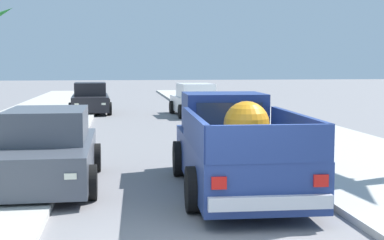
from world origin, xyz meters
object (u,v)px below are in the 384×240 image
pickup_truck (235,148)px  car_left_mid (48,150)px  car_right_near (195,101)px  car_left_near (90,99)px

pickup_truck → car_left_mid: pickup_truck is taller
pickup_truck → car_right_near: bearing=84.6°
pickup_truck → car_left_near: (-3.62, 17.14, -0.09)m
pickup_truck → car_left_near: bearing=101.9°
pickup_truck → car_left_mid: bearing=167.7°
pickup_truck → car_left_mid: 3.75m
car_right_near → pickup_truck: bearing=-95.4°
pickup_truck → car_left_near: size_ratio=1.22×
car_left_near → car_right_near: 5.43m
pickup_truck → car_right_near: size_ratio=1.22×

